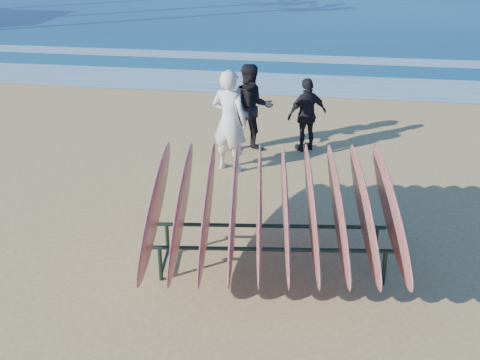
{
  "coord_description": "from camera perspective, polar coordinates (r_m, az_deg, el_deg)",
  "views": [
    {
      "loc": [
        1.28,
        -7.14,
        4.49
      ],
      "look_at": [
        0.0,
        0.8,
        0.95
      ],
      "focal_mm": 45.0,
      "sensor_mm": 36.0,
      "label": 1
    }
  ],
  "objects": [
    {
      "name": "person_dark_a",
      "position": [
        12.25,
        1.11,
        6.76
      ],
      "size": [
        1.07,
        0.95,
        1.82
      ],
      "primitive_type": "imported",
      "rotation": [
        0.0,
        0.0,
        0.35
      ],
      "color": "black",
      "rests_on": "ground"
    },
    {
      "name": "person_white",
      "position": [
        11.29,
        -1.01,
        5.61
      ],
      "size": [
        0.83,
        0.67,
        1.95
      ],
      "primitive_type": "imported",
      "rotation": [
        0.0,
        0.0,
        2.81
      ],
      "color": "silver",
      "rests_on": "ground"
    },
    {
      "name": "foam_near",
      "position": [
        17.76,
        4.78,
        9.05
      ],
      "size": [
        160.0,
        160.0,
        0.0
      ],
      "primitive_type": "plane",
      "color": "white",
      "rests_on": "ground"
    },
    {
      "name": "foam_far",
      "position": [
        21.16,
        5.58,
        11.4
      ],
      "size": [
        160.0,
        160.0,
        0.0
      ],
      "primitive_type": "plane",
      "color": "white",
      "rests_on": "ground"
    },
    {
      "name": "person_dark_b",
      "position": [
        12.44,
        6.38,
        6.17
      ],
      "size": [
        0.95,
        0.81,
        1.52
      ],
      "primitive_type": "imported",
      "rotation": [
        0.0,
        0.0,
        3.74
      ],
      "color": "black",
      "rests_on": "ground"
    },
    {
      "name": "ground",
      "position": [
        8.53,
        -0.86,
        -8.0
      ],
      "size": [
        120.0,
        120.0,
        0.0
      ],
      "primitive_type": "plane",
      "color": "tan",
      "rests_on": "ground"
    },
    {
      "name": "surfboard_rack",
      "position": [
        7.98,
        3.09,
        -2.6
      ],
      "size": [
        3.54,
        3.43,
        1.58
      ],
      "rotation": [
        0.0,
        0.0,
        0.13
      ],
      "color": "#1C2D25",
      "rests_on": "ground"
    }
  ]
}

